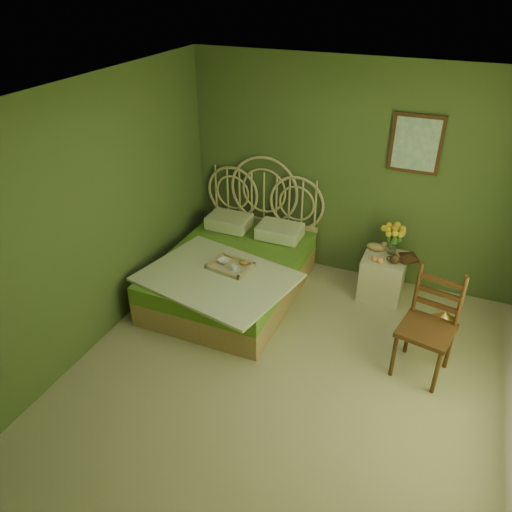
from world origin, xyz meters
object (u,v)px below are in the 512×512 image
at_px(bed, 233,270).
at_px(birdcage, 442,327).
at_px(nightstand, 384,269).
at_px(chair, 429,318).

height_order(bed, birdcage, bed).
bearing_deg(bed, nightstand, 20.68).
xyz_separation_m(nightstand, birdcage, (0.73, -0.64, -0.16)).
distance_m(nightstand, chair, 1.25).
distance_m(chair, birdcage, 0.61).
bearing_deg(chair, birdcage, 82.84).
xyz_separation_m(nightstand, chair, (0.58, -1.08, 0.24)).
distance_m(bed, chair, 2.29).
xyz_separation_m(bed, chair, (2.22, -0.46, 0.29)).
distance_m(bed, birdcage, 2.37).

